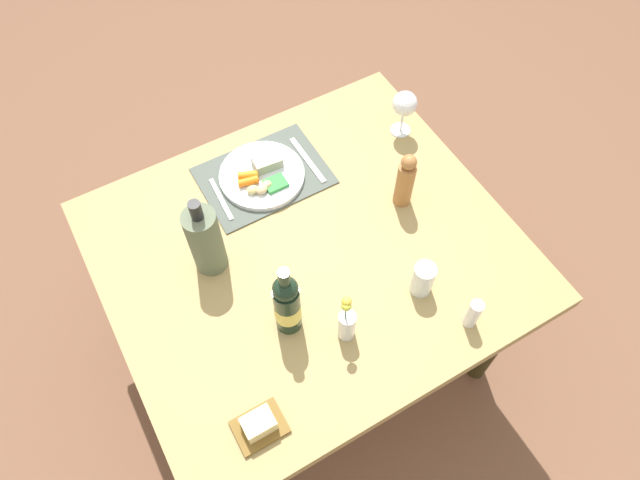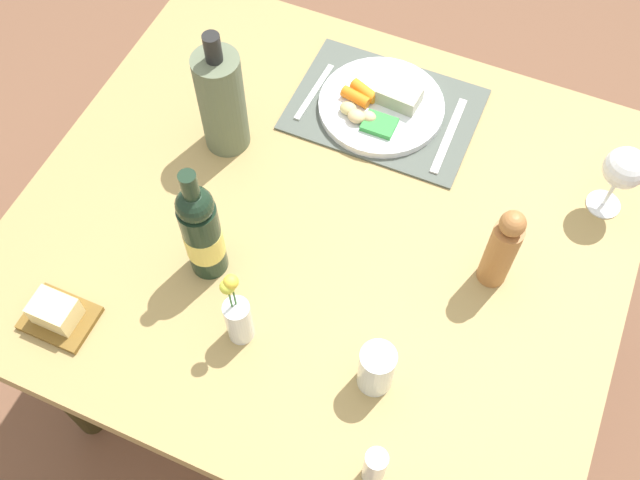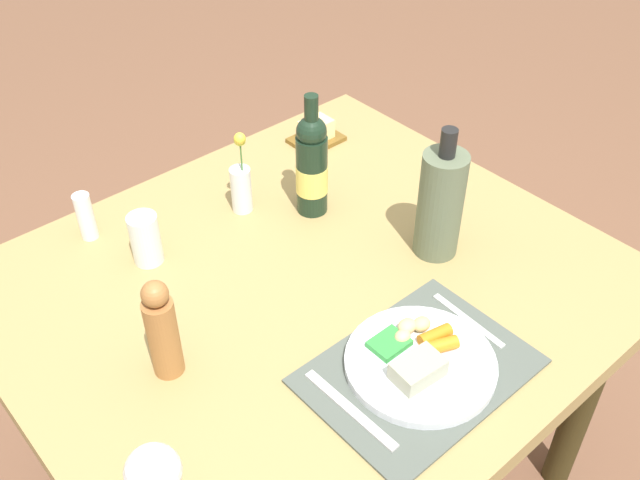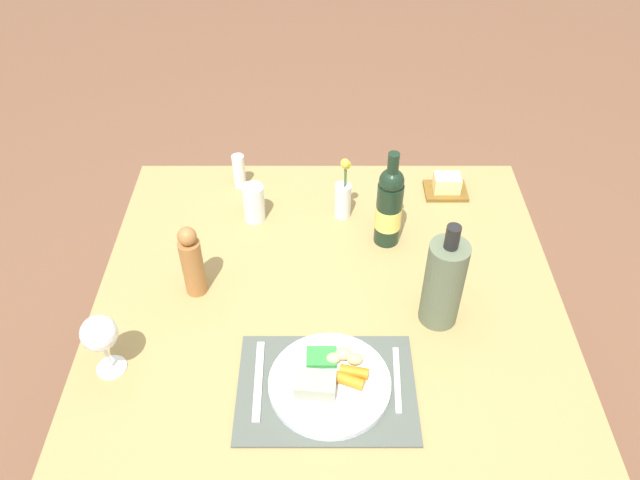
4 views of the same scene
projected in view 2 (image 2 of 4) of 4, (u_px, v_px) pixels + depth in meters
name	position (u px, v px, depth m)	size (l,w,h in m)	color
ground_plane	(324.00, 353.00, 2.12)	(8.00, 8.00, 0.00)	brown
dining_table	(325.00, 241.00, 1.57)	(1.21, 1.08, 0.73)	#9F844F
placemat	(384.00, 109.00, 1.64)	(0.40, 0.29, 0.01)	#4E564E
dinner_plate	(380.00, 105.00, 1.62)	(0.28, 0.28, 0.05)	silver
fork	(449.00, 135.00, 1.59)	(0.02, 0.22, 0.01)	silver
knife	(314.00, 92.00, 1.65)	(0.01, 0.18, 0.01)	silver
cooler_bottle	(222.00, 101.00, 1.49)	(0.10, 0.10, 0.30)	#5B664C
flower_vase	(238.00, 317.00, 1.30)	(0.05, 0.05, 0.21)	silver
butter_dish	(57.00, 314.00, 1.36)	(0.13, 0.10, 0.06)	brown
wine_bottle	(202.00, 231.00, 1.34)	(0.07, 0.07, 0.30)	black
water_tumbler	(376.00, 370.00, 1.28)	(0.06, 0.06, 0.12)	silver
salt_shaker	(375.00, 467.00, 1.19)	(0.04, 0.04, 0.11)	white
pepper_mill	(502.00, 249.00, 1.34)	(0.06, 0.06, 0.21)	#A46937
wine_glass	(624.00, 169.00, 1.40)	(0.08, 0.08, 0.17)	white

